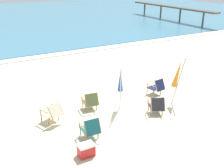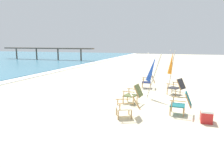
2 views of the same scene
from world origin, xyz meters
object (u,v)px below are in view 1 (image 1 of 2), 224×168
object	(u,v)px
beach_chair_back_right	(91,128)
umbrella_furled_orange	(178,74)
beach_chair_mid_center	(157,105)
beach_chair_back_left	(157,87)
umbrella_furled_blue	(121,80)
beach_chair_front_right	(52,112)
beach_chair_far_center	(91,101)
cooler_box	(86,150)

from	to	relation	value
beach_chair_back_right	umbrella_furled_orange	xyz separation A→B (m)	(4.27, 0.64, 0.94)
beach_chair_mid_center	umbrella_furled_orange	xyz separation A→B (m)	(1.32, 0.39, 0.94)
beach_chair_back_left	umbrella_furled_orange	distance (m)	1.45
beach_chair_back_right	umbrella_furled_blue	world-z (taller)	umbrella_furled_blue
beach_chair_back_left	beach_chair_mid_center	distance (m)	1.89
beach_chair_back_left	beach_chair_front_right	size ratio (longest dim) A/B	0.87
beach_chair_far_center	beach_chair_back_right	distance (m)	2.06
beach_chair_front_right	umbrella_furled_orange	xyz separation A→B (m)	(5.05, -1.05, 0.95)
beach_chair_far_center	umbrella_furled_blue	xyz separation A→B (m)	(1.08, -0.55, 0.89)
beach_chair_back_right	cooler_box	world-z (taller)	beach_chair_back_right
umbrella_furled_blue	cooler_box	world-z (taller)	umbrella_furled_blue
beach_chair_mid_center	umbrella_furled_blue	distance (m)	1.73
umbrella_furled_orange	cooler_box	distance (m)	5.10
beach_chair_front_right	cooler_box	xyz separation A→B (m)	(0.28, -2.42, -0.22)
beach_chair_far_center	umbrella_furled_orange	size ratio (longest dim) A/B	0.38
beach_chair_front_right	umbrella_furled_blue	bearing A→B (deg)	-7.70
beach_chair_back_right	beach_chair_front_right	distance (m)	1.86
beach_chair_far_center	beach_chair_front_right	distance (m)	1.65
beach_chair_front_right	umbrella_furled_blue	world-z (taller)	umbrella_furled_blue
beach_chair_front_right	beach_chair_mid_center	distance (m)	4.01
beach_chair_far_center	beach_chair_back_right	bearing A→B (deg)	-114.74
beach_chair_far_center	cooler_box	bearing A→B (deg)	-117.60
beach_chair_back_left	umbrella_furled_orange	bearing A→B (deg)	-82.74
beach_chair_far_center	cooler_box	size ratio (longest dim) A/B	1.63
cooler_box	beach_chair_far_center	bearing A→B (deg)	62.40
beach_chair_back_right	umbrella_furled_blue	size ratio (longest dim) A/B	0.40
umbrella_furled_blue	umbrella_furled_orange	size ratio (longest dim) A/B	0.97
beach_chair_mid_center	cooler_box	bearing A→B (deg)	-164.19
beach_chair_far_center	beach_chair_mid_center	xyz separation A→B (m)	(2.09, -1.62, -0.00)
beach_chair_front_right	beach_chair_mid_center	bearing A→B (deg)	-21.06
beach_chair_back_left	cooler_box	distance (m)	5.25
beach_chair_front_right	cooler_box	size ratio (longest dim) A/B	1.89
umbrella_furled_blue	beach_chair_mid_center	bearing A→B (deg)	-46.53
beach_chair_far_center	beach_chair_mid_center	world-z (taller)	beach_chair_far_center
beach_chair_back_left	beach_chair_far_center	bearing A→B (deg)	177.59
beach_chair_far_center	beach_chair_back_left	xyz separation A→B (m)	(3.27, -0.14, 0.00)
beach_chair_far_center	umbrella_furled_orange	xyz separation A→B (m)	(3.41, -1.24, 0.94)
beach_chair_front_right	beach_chair_mid_center	xyz separation A→B (m)	(3.74, -1.44, 0.00)
beach_chair_front_right	umbrella_furled_blue	size ratio (longest dim) A/B	0.46
beach_chair_mid_center	beach_chair_front_right	bearing A→B (deg)	158.94
beach_chair_far_center	cooler_box	xyz separation A→B (m)	(-1.36, -2.60, -0.23)
umbrella_furled_orange	cooler_box	world-z (taller)	umbrella_furled_orange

